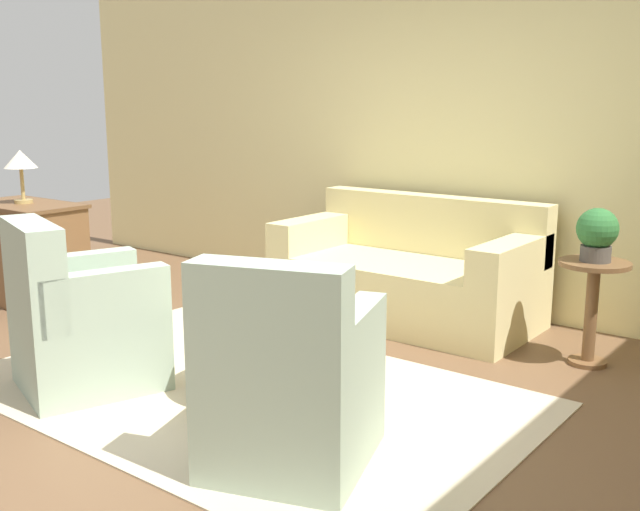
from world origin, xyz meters
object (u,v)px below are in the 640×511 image
at_px(potted_plant_on_side_table, 597,233).
at_px(side_table, 592,297).
at_px(armchair_left, 79,324).
at_px(couch, 408,276).
at_px(table_lamp, 21,162).
at_px(armchair_right, 289,387).
at_px(ottoman_table, 268,348).
at_px(dresser, 28,251).

bearing_deg(potted_plant_on_side_table, side_table, -153.43).
bearing_deg(armchair_left, couch, 72.46).
height_order(potted_plant_on_side_table, table_lamp, table_lamp).
height_order(armchair_right, side_table, armchair_right).
relative_size(armchair_right, table_lamp, 2.32).
distance_m(ottoman_table, table_lamp, 3.11).
bearing_deg(side_table, couch, 172.79).
height_order(ottoman_table, potted_plant_on_side_table, potted_plant_on_side_table).
bearing_deg(ottoman_table, table_lamp, 173.92).
bearing_deg(potted_plant_on_side_table, ottoman_table, -127.83).
bearing_deg(potted_plant_on_side_table, armchair_right, -105.89).
bearing_deg(table_lamp, couch, 28.93).
bearing_deg(potted_plant_on_side_table, couch, 172.79).
height_order(armchair_left, table_lamp, table_lamp).
relative_size(couch, dresser, 1.92).
relative_size(couch, armchair_left, 1.96).
distance_m(armchair_left, armchair_right, 1.60).
bearing_deg(couch, armchair_left, -107.54).
bearing_deg(armchair_left, armchair_right, -0.00).
bearing_deg(ottoman_table, side_table, 52.17).
bearing_deg(side_table, dresser, -162.39).
bearing_deg(couch, dresser, -151.07).
distance_m(armchair_left, ottoman_table, 1.12).
bearing_deg(couch, table_lamp, -151.07).
xyz_separation_m(side_table, potted_plant_on_side_table, (0.00, 0.00, 0.42)).
bearing_deg(side_table, armchair_left, -134.90).
height_order(couch, side_table, couch).
xyz_separation_m(couch, table_lamp, (-2.78, -1.53, 0.85)).
bearing_deg(armchair_right, table_lamp, 165.98).
bearing_deg(ottoman_table, couch, 95.57).
bearing_deg(couch, armchair_right, -71.15).
distance_m(potted_plant_on_side_table, table_lamp, 4.47).
xyz_separation_m(ottoman_table, table_lamp, (-2.96, 0.32, 0.90)).
distance_m(ottoman_table, side_table, 2.11).
relative_size(ottoman_table, table_lamp, 1.90).
relative_size(armchair_left, table_lamp, 2.32).
distance_m(side_table, potted_plant_on_side_table, 0.42).
relative_size(armchair_right, potted_plant_on_side_table, 2.98).
bearing_deg(potted_plant_on_side_table, table_lamp, -162.39).
relative_size(armchair_left, dresser, 0.98).
height_order(armchair_right, potted_plant_on_side_table, potted_plant_on_side_table).
distance_m(couch, potted_plant_on_side_table, 1.57).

